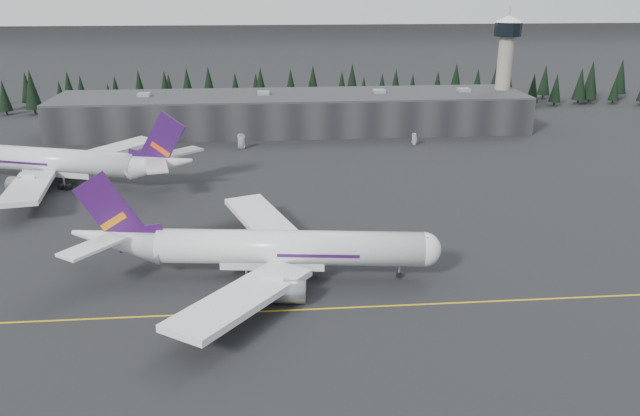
{
  "coord_description": "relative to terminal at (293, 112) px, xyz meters",
  "views": [
    {
      "loc": [
        -9.73,
        -88.84,
        48.66
      ],
      "look_at": [
        0.0,
        20.0,
        9.0
      ],
      "focal_mm": 35.0,
      "sensor_mm": 36.0,
      "label": 1
    }
  ],
  "objects": [
    {
      "name": "ground",
      "position": [
        0.0,
        -125.0,
        -6.3
      ],
      "size": [
        1400.0,
        1400.0,
        0.0
      ],
      "primitive_type": "plane",
      "color": "black",
      "rests_on": "ground"
    },
    {
      "name": "taxiline",
      "position": [
        0.0,
        -127.0,
        -6.29
      ],
      "size": [
        400.0,
        0.4,
        0.02
      ],
      "primitive_type": "cube",
      "color": "gold",
      "rests_on": "ground"
    },
    {
      "name": "terminal",
      "position": [
        0.0,
        0.0,
        0.0
      ],
      "size": [
        160.0,
        30.0,
        12.6
      ],
      "color": "black",
      "rests_on": "ground"
    },
    {
      "name": "control_tower",
      "position": [
        75.0,
        3.0,
        17.11
      ],
      "size": [
        10.0,
        10.0,
        37.7
      ],
      "color": "gray",
      "rests_on": "ground"
    },
    {
      "name": "treeline",
      "position": [
        0.0,
        37.0,
        1.2
      ],
      "size": [
        360.0,
        20.0,
        15.0
      ],
      "primitive_type": "cube",
      "color": "black",
      "rests_on": "ground"
    },
    {
      "name": "mountain_ridge",
      "position": [
        0.0,
        875.0,
        -6.3
      ],
      "size": [
        4400.0,
        900.0,
        420.0
      ],
      "primitive_type": null,
      "color": "white",
      "rests_on": "ground"
    },
    {
      "name": "jet_main",
      "position": [
        -11.71,
        -114.16,
        -0.96
      ],
      "size": [
        64.31,
        59.05,
        18.95
      ],
      "rotation": [
        0.0,
        0.0,
        -0.12
      ],
      "color": "silver",
      "rests_on": "ground"
    },
    {
      "name": "jet_parked",
      "position": [
        -59.85,
        -56.03,
        -0.66
      ],
      "size": [
        66.17,
        59.65,
        19.98
      ],
      "rotation": [
        0.0,
        0.0,
        2.83
      ],
      "color": "silver",
      "rests_on": "ground"
    },
    {
      "name": "gse_vehicle_a",
      "position": [
        -17.23,
        -24.29,
        -5.63
      ],
      "size": [
        2.35,
        4.9,
        1.35
      ],
      "primitive_type": "imported",
      "rotation": [
        0.0,
        0.0,
        0.02
      ],
      "color": "silver",
      "rests_on": "ground"
    },
    {
      "name": "gse_vehicle_b",
      "position": [
        37.38,
        -24.34,
        -5.63
      ],
      "size": [
        4.16,
        3.36,
        1.33
      ],
      "primitive_type": "imported",
      "rotation": [
        0.0,
        0.0,
        -1.03
      ],
      "color": "silver",
      "rests_on": "ground"
    }
  ]
}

